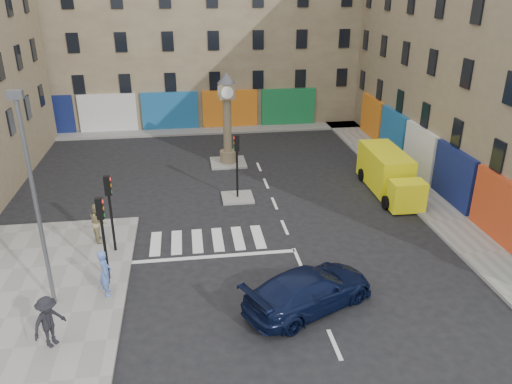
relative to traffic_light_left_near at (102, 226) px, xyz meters
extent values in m
plane|color=black|center=(8.30, -0.20, -2.62)|extent=(120.00, 120.00, 0.00)
cube|color=gray|center=(-2.70, -2.20, -2.55)|extent=(7.00, 16.00, 0.15)
cube|color=gray|center=(17.00, 9.80, -2.55)|extent=(2.60, 30.00, 0.15)
cube|color=gray|center=(4.30, 22.00, -2.55)|extent=(32.00, 2.40, 0.15)
cube|color=gray|center=(6.30, 7.80, -2.56)|extent=(1.80, 1.80, 0.12)
cube|color=gray|center=(6.30, 13.80, -2.56)|extent=(2.40, 2.40, 0.12)
cube|color=gray|center=(4.30, 27.80, 5.88)|extent=(32.00, 10.00, 17.00)
cylinder|color=black|center=(0.00, 0.00, -1.07)|extent=(0.12, 0.12, 2.80)
cube|color=black|center=(0.00, 0.00, 0.78)|extent=(0.28, 0.22, 0.90)
cylinder|color=black|center=(0.00, 2.40, -1.07)|extent=(0.12, 0.12, 2.80)
cube|color=black|center=(0.00, 2.40, 0.78)|extent=(0.28, 0.22, 0.90)
cylinder|color=black|center=(6.30, 7.80, -1.10)|extent=(0.12, 0.12, 2.80)
cube|color=black|center=(6.30, 7.80, 0.75)|extent=(0.28, 0.22, 0.90)
cylinder|color=#595B60|center=(-1.90, -1.40, 1.53)|extent=(0.16, 0.16, 8.00)
cube|color=#595B60|center=(-1.90, -1.40, 5.68)|extent=(0.50, 0.25, 0.30)
cylinder|color=#877558|center=(6.30, 13.80, -2.10)|extent=(1.10, 1.10, 0.80)
cylinder|color=#877558|center=(6.30, 13.80, 0.10)|extent=(0.56, 0.56, 3.60)
cube|color=#877558|center=(6.30, 13.80, 2.40)|extent=(1.00, 1.00, 1.00)
cylinder|color=white|center=(6.30, 13.28, 2.40)|extent=(0.80, 0.06, 0.80)
cone|color=#333338|center=(6.30, 13.80, 3.25)|extent=(1.20, 1.20, 0.70)
imported|color=black|center=(7.92, -2.92, -1.83)|extent=(5.88, 4.43, 1.59)
cube|color=#FFFA15|center=(15.31, 8.28, -1.41)|extent=(2.05, 4.71, 2.23)
cube|color=#FFFA15|center=(15.23, 4.78, -1.70)|extent=(1.87, 1.21, 1.65)
cube|color=black|center=(15.23, 4.74, -1.31)|extent=(1.67, 0.91, 0.68)
cylinder|color=black|center=(14.27, 5.20, -2.23)|extent=(0.26, 0.78, 0.78)
cylinder|color=black|center=(16.21, 5.15, -2.23)|extent=(0.26, 0.78, 0.78)
cylinder|color=black|center=(14.37, 9.47, -2.23)|extent=(0.26, 0.78, 0.78)
cylinder|color=black|center=(16.31, 9.42, -2.23)|extent=(0.26, 0.78, 0.78)
imported|color=#5575C2|center=(0.09, -1.13, -1.49)|extent=(0.59, 0.78, 1.96)
imported|color=#96895C|center=(-0.82, 3.50, -1.50)|extent=(1.02, 1.14, 1.93)
imported|color=black|center=(-1.39, -3.97, -1.51)|extent=(1.34, 1.42, 1.93)
camera|label=1|loc=(3.60, -18.57, 9.20)|focal=35.00mm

